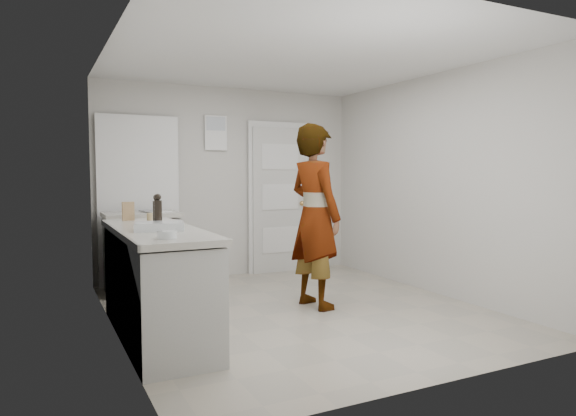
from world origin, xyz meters
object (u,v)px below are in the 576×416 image
person (315,216)px  baking_dish (159,227)px  cake_mix_box (128,211)px  oil_cruet_a (157,211)px  spice_jar (150,217)px  oil_cruet_b (158,212)px  egg_bowl (167,235)px

person → baking_dish: 1.75m
cake_mix_box → oil_cruet_a: oil_cruet_a is taller
baking_dish → cake_mix_box: bearing=94.9°
person → cake_mix_box: 1.84m
spice_jar → baking_dish: size_ratio=0.19×
cake_mix_box → oil_cruet_b: 0.85m
cake_mix_box → oil_cruet_b: bearing=-85.4°
egg_bowl → oil_cruet_a: bearing=82.4°
oil_cruet_b → egg_bowl: oil_cruet_b is taller
oil_cruet_b → egg_bowl: (-0.08, -0.67, -0.11)m
spice_jar → oil_cruet_b: size_ratio=0.29×
cake_mix_box → egg_bowl: cake_mix_box is taller
cake_mix_box → oil_cruet_a: bearing=-80.9°
baking_dish → egg_bowl: size_ratio=3.13×
spice_jar → egg_bowl: size_ratio=0.60×
baking_dish → egg_bowl: 0.53m
cake_mix_box → baking_dish: cake_mix_box is taller
person → egg_bowl: size_ratio=13.71×
oil_cruet_b → egg_bowl: bearing=-97.1°
baking_dish → spice_jar: bearing=84.4°
oil_cruet_b → baking_dish: bearing=-99.0°
egg_bowl → person: bearing=29.7°
oil_cruet_a → oil_cruet_b: bearing=-99.2°
oil_cruet_a → oil_cruet_b: size_ratio=0.96×
spice_jar → oil_cruet_a: oil_cruet_a is taller
person → cake_mix_box: size_ratio=10.49×
oil_cruet_a → egg_bowl: bearing=-97.6°
cake_mix_box → spice_jar: size_ratio=2.19×
oil_cruet_a → baking_dish: bearing=-99.1°
person → oil_cruet_b: (-1.66, -0.33, 0.12)m
person → oil_cruet_a: person is taller
cake_mix_box → oil_cruet_b: size_ratio=0.62×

